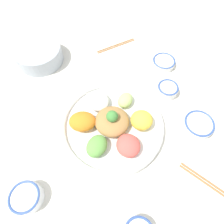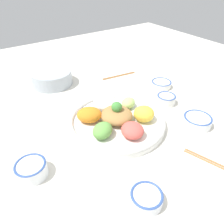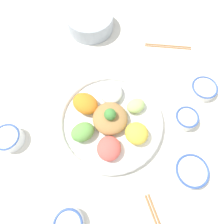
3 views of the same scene
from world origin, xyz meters
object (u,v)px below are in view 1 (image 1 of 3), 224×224
object	(u,v)px
sauce_bowl_far	(167,89)
chopsticks_pair_far	(116,45)
chopsticks_pair_near	(214,187)
sauce_bowl_dark	(198,125)
rice_bowl_plain	(164,62)
sauce_bowl_red	(26,197)
side_serving_bowl	(39,54)
serving_spoon_extra	(20,100)
salad_platter	(112,124)

from	to	relation	value
sauce_bowl_far	chopsticks_pair_far	distance (m)	0.35
chopsticks_pair_near	chopsticks_pair_far	distance (m)	0.71
sauce_bowl_dark	rice_bowl_plain	bearing A→B (deg)	160.38
sauce_bowl_red	sauce_bowl_far	size ratio (longest dim) A/B	1.12
sauce_bowl_dark	chopsticks_pair_near	xyz separation A→B (m)	(0.18, -0.11, -0.02)
sauce_bowl_far	side_serving_bowl	distance (m)	0.58
sauce_bowl_dark	side_serving_bowl	size ratio (longest dim) A/B	0.53
sauce_bowl_red	sauce_bowl_far	distance (m)	0.63
chopsticks_pair_far	rice_bowl_plain	bearing A→B (deg)	121.98
sauce_bowl_far	sauce_bowl_red	bearing A→B (deg)	-84.82
sauce_bowl_red	rice_bowl_plain	bearing A→B (deg)	104.02
sauce_bowl_dark	chopsticks_pair_far	size ratio (longest dim) A/B	0.53
side_serving_bowl	serving_spoon_extra	xyz separation A→B (m)	(0.16, -0.17, -0.04)
sauce_bowl_far	side_serving_bowl	world-z (taller)	side_serving_bowl
salad_platter	sauce_bowl_dark	bearing A→B (deg)	55.13
salad_platter	rice_bowl_plain	distance (m)	0.39
sauce_bowl_dark	serving_spoon_extra	distance (m)	0.70
chopsticks_pair_near	sauce_bowl_red	bearing A→B (deg)	-138.97
sauce_bowl_far	chopsticks_pair_near	xyz separation A→B (m)	(0.36, -0.13, -0.02)
rice_bowl_plain	sauce_bowl_far	distance (m)	0.15
side_serving_bowl	salad_platter	bearing A→B (deg)	9.35
serving_spoon_extra	chopsticks_pair_far	bearing A→B (deg)	-154.42
sauce_bowl_red	rice_bowl_plain	size ratio (longest dim) A/B	0.94
side_serving_bowl	chopsticks_pair_far	world-z (taller)	side_serving_bowl
chopsticks_pair_far	sauce_bowl_red	bearing A→B (deg)	40.47
chopsticks_pair_near	sauce_bowl_far	bearing A→B (deg)	143.02
sauce_bowl_red	sauce_bowl_dark	bearing A→B (deg)	78.44
chopsticks_pair_near	salad_platter	bearing A→B (deg)	-175.12
side_serving_bowl	sauce_bowl_far	bearing A→B (deg)	37.13
rice_bowl_plain	sauce_bowl_dark	bearing A→B (deg)	-19.62
sauce_bowl_red	serving_spoon_extra	size ratio (longest dim) A/B	0.73
side_serving_bowl	serving_spoon_extra	size ratio (longest dim) A/B	1.60
side_serving_bowl	chopsticks_pair_far	bearing A→B (deg)	70.91
rice_bowl_plain	chopsticks_pair_near	distance (m)	0.53
chopsticks_pair_near	serving_spoon_extra	distance (m)	0.77
chopsticks_pair_far	side_serving_bowl	bearing A→B (deg)	-11.87
rice_bowl_plain	chopsticks_pair_far	size ratio (longest dim) A/B	0.50
chopsticks_pair_near	chopsticks_pair_far	xyz separation A→B (m)	(-0.70, 0.11, -0.00)
salad_platter	chopsticks_pair_near	xyz separation A→B (m)	(0.36, 0.15, -0.02)
sauce_bowl_dark	rice_bowl_plain	world-z (taller)	sauce_bowl_dark
sauce_bowl_red	sauce_bowl_far	world-z (taller)	sauce_bowl_red
side_serving_bowl	chopsticks_pair_far	xyz separation A→B (m)	(0.12, 0.34, -0.04)
rice_bowl_plain	side_serving_bowl	world-z (taller)	side_serving_bowl
salad_platter	side_serving_bowl	distance (m)	0.47
side_serving_bowl	sauce_bowl_dark	bearing A→B (deg)	27.48
salad_platter	sauce_bowl_dark	world-z (taller)	salad_platter
rice_bowl_plain	sauce_bowl_far	xyz separation A→B (m)	(0.12, -0.09, 0.01)
sauce_bowl_red	sauce_bowl_dark	world-z (taller)	sauce_bowl_red
sauce_bowl_red	chopsticks_pair_far	xyz separation A→B (m)	(-0.40, 0.61, -0.02)
sauce_bowl_far	chopsticks_pair_far	size ratio (longest dim) A/B	0.41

